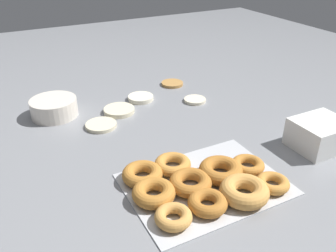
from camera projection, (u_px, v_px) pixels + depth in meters
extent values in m
plane|color=gray|center=(157.00, 119.00, 1.21)|extent=(3.00, 3.00, 0.00)
cylinder|color=beige|center=(195.00, 100.00, 1.33)|extent=(0.08, 0.08, 0.01)
cylinder|color=#B27F42|center=(172.00, 84.00, 1.47)|extent=(0.09, 0.09, 0.01)
cylinder|color=silver|center=(141.00, 98.00, 1.34)|extent=(0.10, 0.10, 0.02)
cylinder|color=beige|center=(101.00, 125.00, 1.16)|extent=(0.10, 0.10, 0.01)
cylinder|color=beige|center=(119.00, 110.00, 1.25)|extent=(0.11, 0.11, 0.02)
cube|color=silver|center=(205.00, 184.00, 0.89)|extent=(0.39, 0.29, 0.01)
torus|color=#D19347|center=(173.00, 217.00, 0.77)|extent=(0.08, 0.08, 0.03)
torus|color=#AD6B28|center=(208.00, 203.00, 0.80)|extent=(0.09, 0.09, 0.03)
torus|color=#D19347|center=(244.00, 191.00, 0.83)|extent=(0.12, 0.12, 0.04)
torus|color=#C68438|center=(273.00, 183.00, 0.87)|extent=(0.08, 0.08, 0.02)
torus|color=#B7752D|center=(154.00, 193.00, 0.83)|extent=(0.10, 0.10, 0.03)
torus|color=#AD6B28|center=(190.00, 183.00, 0.87)|extent=(0.10, 0.10, 0.03)
torus|color=#AD6B28|center=(219.00, 171.00, 0.90)|extent=(0.11, 0.11, 0.04)
torus|color=#B7752D|center=(248.00, 165.00, 0.94)|extent=(0.09, 0.09, 0.03)
torus|color=#B7752D|center=(142.00, 174.00, 0.89)|extent=(0.10, 0.10, 0.03)
torus|color=#C68438|center=(173.00, 164.00, 0.94)|extent=(0.10, 0.10, 0.03)
cylinder|color=silver|center=(54.00, 108.00, 1.21)|extent=(0.16, 0.16, 0.06)
cube|color=white|center=(317.00, 143.00, 1.05)|extent=(0.15, 0.13, 0.02)
cube|color=white|center=(319.00, 137.00, 1.04)|extent=(0.15, 0.13, 0.02)
cube|color=white|center=(320.00, 131.00, 1.03)|extent=(0.15, 0.13, 0.02)
cube|color=white|center=(322.00, 125.00, 1.02)|extent=(0.15, 0.13, 0.02)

